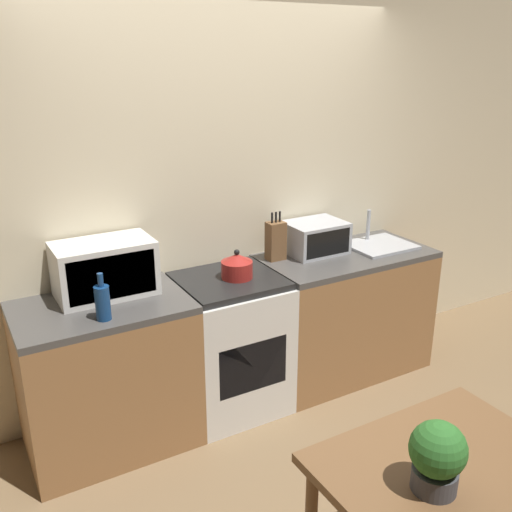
% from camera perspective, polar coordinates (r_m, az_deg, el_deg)
% --- Properties ---
extents(ground_plane, '(16.00, 16.00, 0.00)m').
position_cam_1_polar(ground_plane, '(3.42, 6.35, -20.60)').
color(ground_plane, brown).
extents(wall_back, '(10.00, 0.06, 2.60)m').
position_cam_1_polar(wall_back, '(3.73, -3.53, 5.57)').
color(wall_back, beige).
rests_on(wall_back, ground_plane).
extents(counter_left_run, '(0.95, 0.62, 0.90)m').
position_cam_1_polar(counter_left_run, '(3.46, -14.62, -11.52)').
color(counter_left_run, olive).
rests_on(counter_left_run, ground_plane).
extents(counter_right_run, '(1.20, 0.62, 0.90)m').
position_cam_1_polar(counter_right_run, '(4.15, 8.75, -5.60)').
color(counter_right_run, olive).
rests_on(counter_right_run, ground_plane).
extents(stove_range, '(0.64, 0.62, 0.90)m').
position_cam_1_polar(stove_range, '(3.70, -2.62, -8.73)').
color(stove_range, silver).
rests_on(stove_range, ground_plane).
extents(kettle, '(0.19, 0.19, 0.18)m').
position_cam_1_polar(kettle, '(3.48, -1.92, -1.00)').
color(kettle, maroon).
rests_on(kettle, stove_range).
extents(microwave, '(0.55, 0.32, 0.31)m').
position_cam_1_polar(microwave, '(3.33, -14.90, -1.22)').
color(microwave, silver).
rests_on(microwave, counter_left_run).
extents(bottle, '(0.08, 0.08, 0.26)m').
position_cam_1_polar(bottle, '(3.04, -15.10, -4.45)').
color(bottle, navy).
rests_on(bottle, counter_left_run).
extents(knife_block, '(0.12, 0.09, 0.33)m').
position_cam_1_polar(knife_block, '(3.78, 1.98, 1.55)').
color(knife_block, brown).
rests_on(knife_block, counter_right_run).
extents(toaster_oven, '(0.40, 0.31, 0.22)m').
position_cam_1_polar(toaster_oven, '(3.94, 5.93, 1.86)').
color(toaster_oven, '#ADAFB5').
rests_on(toaster_oven, counter_right_run).
extents(sink_basin, '(0.45, 0.38, 0.24)m').
position_cam_1_polar(sink_basin, '(4.17, 12.18, 1.15)').
color(sink_basin, '#ADAFB5').
rests_on(sink_basin, counter_right_run).
extents(dining_table, '(0.93, 0.64, 0.75)m').
position_cam_1_polar(dining_table, '(2.46, 17.81, -20.87)').
color(dining_table, brown).
rests_on(dining_table, ground_plane).
extents(potted_plant, '(0.20, 0.20, 0.27)m').
position_cam_1_polar(potted_plant, '(2.18, 17.67, -18.49)').
color(potted_plant, '#424247').
rests_on(potted_plant, dining_table).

